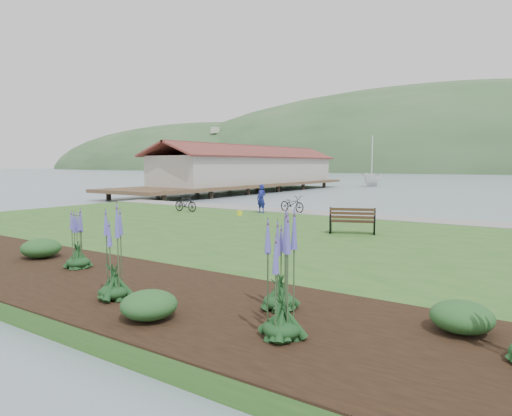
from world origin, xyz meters
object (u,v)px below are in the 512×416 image
at_px(park_bench, 352,220).
at_px(sailboat, 371,186).
at_px(person, 261,196).
at_px(bicycle_a, 292,204).

relative_size(park_bench, sailboat, 0.08).
bearing_deg(person, bicycle_a, 53.51).
bearing_deg(sailboat, park_bench, -69.72).
bearing_deg(person, sailboat, 110.44).
xyz_separation_m(park_bench, bicycle_a, (-6.12, 5.88, -0.06)).
distance_m(park_bench, sailboat, 48.91).
bearing_deg(park_bench, person, 127.09).
height_order(park_bench, person, person).
xyz_separation_m(park_bench, person, (-7.42, 4.59, 0.41)).
bearing_deg(sailboat, bicycle_a, -75.06).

